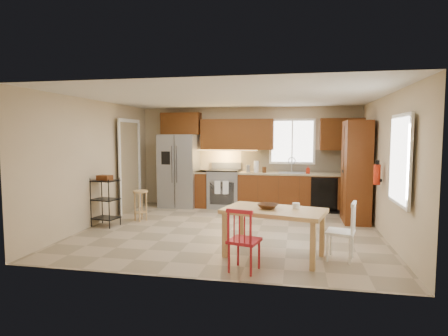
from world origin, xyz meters
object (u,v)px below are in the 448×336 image
object	(u,v)px
chair_red	(244,239)
chair_white	(340,231)
refrigerator	(179,171)
table_jar	(296,207)
utility_cart	(105,202)
table_bowl	(268,209)
bar_stool	(141,206)
range_stove	(224,189)
soap_bottle	(308,170)
fire_extinguisher	(377,175)
pantry	(356,172)
dining_table	(274,233)

from	to	relation	value
chair_red	chair_white	bearing A→B (deg)	42.43
refrigerator	chair_red	distance (m)	4.80
table_jar	utility_cart	bearing A→B (deg)	162.26
chair_red	table_bowl	distance (m)	0.76
bar_stool	utility_cart	distance (m)	0.77
range_stove	bar_stool	distance (m)	2.30
soap_bottle	table_bowl	size ratio (longest dim) A/B	0.65
refrigerator	chair_white	size ratio (longest dim) A/B	2.14
utility_cart	fire_extinguisher	bearing A→B (deg)	13.80
range_stove	pantry	bearing A→B (deg)	-18.29
refrigerator	table_bowl	size ratio (longest dim) A/B	6.20
pantry	chair_red	world-z (taller)	pantry
table_jar	utility_cart	world-z (taller)	utility_cart
fire_extinguisher	pantry	bearing A→B (deg)	100.78
pantry	utility_cart	distance (m)	5.14
chair_white	fire_extinguisher	bearing A→B (deg)	-12.79
range_stove	fire_extinguisher	xyz separation A→B (m)	(3.18, -2.04, 0.64)
soap_bottle	bar_stool	distance (m)	3.93
soap_bottle	bar_stool	bearing A→B (deg)	-154.08
refrigerator	range_stove	world-z (taller)	refrigerator
table_bowl	pantry	bearing A→B (deg)	58.42
fire_extinguisher	chair_red	size ratio (longest dim) A/B	0.42
pantry	fire_extinguisher	bearing A→B (deg)	-79.22
range_stove	fire_extinguisher	world-z (taller)	fire_extinguisher
pantry	table_bowl	bearing A→B (deg)	-121.58
bar_stool	utility_cart	bearing A→B (deg)	-151.75
pantry	utility_cart	world-z (taller)	pantry
soap_bottle	utility_cart	distance (m)	4.60
range_stove	dining_table	bearing A→B (deg)	-68.16
soap_bottle	bar_stool	xyz separation A→B (m)	(-3.48, -1.69, -0.67)
pantry	dining_table	size ratio (longest dim) A/B	1.45
dining_table	chair_red	xyz separation A→B (m)	(-0.35, -0.65, 0.07)
table_bowl	chair_red	bearing A→B (deg)	-111.76
dining_table	table_jar	distance (m)	0.51
dining_table	bar_stool	bearing A→B (deg)	161.74
chair_white	table_bowl	world-z (taller)	chair_white
pantry	dining_table	xyz separation A→B (m)	(-1.53, -2.63, -0.70)
chair_red	utility_cart	xyz separation A→B (m)	(-3.05, 1.93, 0.06)
fire_extinguisher	utility_cart	distance (m)	5.18
refrigerator	dining_table	size ratio (longest dim) A/B	1.26
fire_extinguisher	table_jar	bearing A→B (deg)	-133.39
range_stove	table_bowl	world-z (taller)	range_stove
range_stove	pantry	world-z (taller)	pantry
soap_bottle	chair_white	size ratio (longest dim) A/B	0.22
bar_stool	utility_cart	xyz separation A→B (m)	(-0.50, -0.56, 0.16)
table_jar	pantry	bearing A→B (deg)	64.52
utility_cart	pantry	bearing A→B (deg)	25.77
chair_white	table_jar	world-z (taller)	chair_white
fire_extinguisher	soap_bottle	bearing A→B (deg)	120.53
range_stove	fire_extinguisher	distance (m)	3.83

